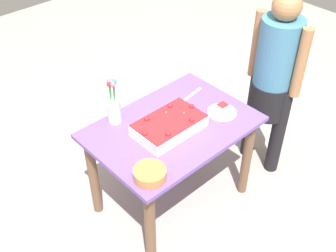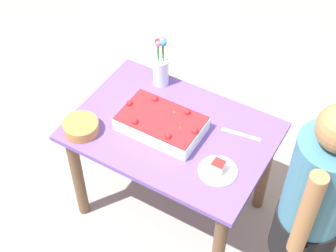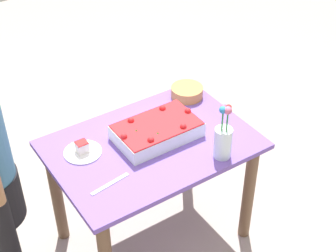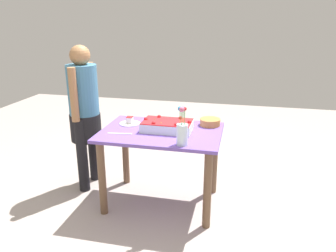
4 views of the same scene
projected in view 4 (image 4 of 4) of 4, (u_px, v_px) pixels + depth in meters
ground_plane at (162, 201)px, 3.25m from camera, size 8.00×8.00×0.00m
dining_table at (161, 146)px, 3.06m from camera, size 1.10×0.77×0.75m
sheet_cake at (167, 126)px, 3.01m from camera, size 0.46×0.28×0.11m
serving_plate_with_slice at (130, 122)px, 3.20m from camera, size 0.20×0.20×0.07m
cake_knife at (120, 133)px, 2.94m from camera, size 0.22×0.05×0.00m
flower_vase at (182, 132)px, 2.65m from camera, size 0.09×0.09×0.33m
fruit_bowl at (210, 122)px, 3.16m from camera, size 0.20×0.20×0.06m
person_standing at (84, 109)px, 3.33m from camera, size 0.31×0.45×1.49m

